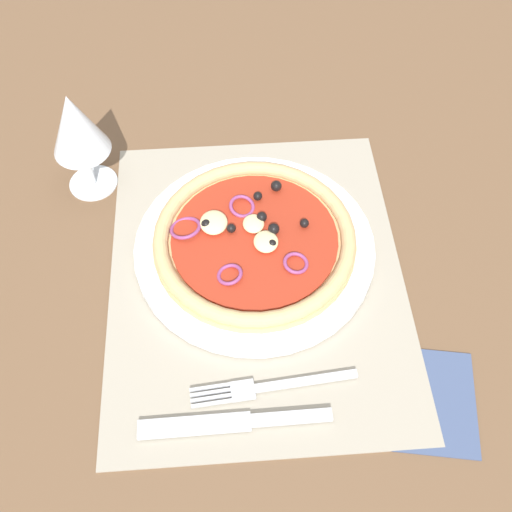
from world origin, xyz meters
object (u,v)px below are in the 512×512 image
(plate, at_px, (254,247))
(napkin, at_px, (425,399))
(fork, at_px, (265,387))
(wine_glass, at_px, (76,127))
(knife, at_px, (233,423))
(pizza, at_px, (253,239))

(plate, relative_size, napkin, 2.48)
(fork, height_order, wine_glass, wine_glass)
(fork, bearing_deg, plate, -95.28)
(plate, bearing_deg, fork, 179.69)
(plate, distance_m, knife, 0.22)
(plate, relative_size, wine_glass, 1.96)
(pizza, relative_size, wine_glass, 1.64)
(pizza, bearing_deg, napkin, -140.64)
(napkin, bearing_deg, knife, 93.49)
(fork, height_order, knife, knife)
(fork, xyz_separation_m, napkin, (-0.02, -0.17, -0.00))
(plate, relative_size, fork, 1.62)
(plate, xyz_separation_m, fork, (-0.18, 0.00, -0.00))
(fork, height_order, napkin, fork)
(fork, bearing_deg, knife, 40.58)
(pizza, xyz_separation_m, fork, (-0.18, 0.00, -0.02))
(knife, bearing_deg, wine_glass, -64.35)
(plate, height_order, knife, plate)
(pizza, relative_size, knife, 1.22)
(wine_glass, bearing_deg, pizza, -122.00)
(plate, height_order, napkin, plate)
(wine_glass, relative_size, napkin, 1.27)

